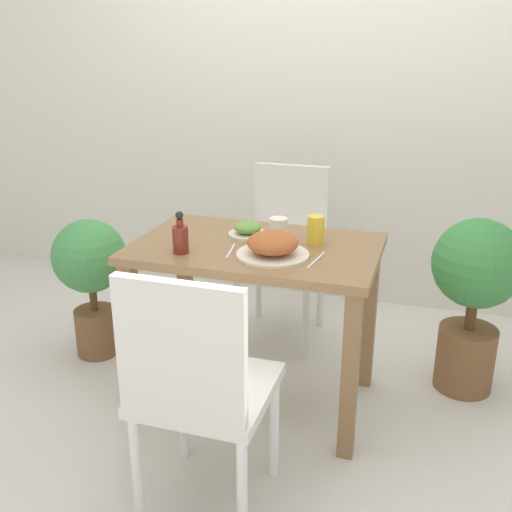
# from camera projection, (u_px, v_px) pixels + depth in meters

# --- Properties ---
(ground_plane) EXTENTS (16.00, 16.00, 0.00)m
(ground_plane) POSITION_uv_depth(u_px,v_px,m) (256.00, 397.00, 2.70)
(ground_plane) COLOR beige
(wall_back) EXTENTS (8.00, 0.05, 2.60)m
(wall_back) POSITION_uv_depth(u_px,v_px,m) (323.00, 80.00, 3.36)
(wall_back) COLOR beige
(wall_back) RESTS_ON ground_plane
(dining_table) EXTENTS (1.00, 0.63, 0.73)m
(dining_table) POSITION_uv_depth(u_px,v_px,m) (256.00, 274.00, 2.49)
(dining_table) COLOR olive
(dining_table) RESTS_ON ground_plane
(chair_near) EXTENTS (0.42, 0.42, 0.90)m
(chair_near) POSITION_uv_depth(u_px,v_px,m) (197.00, 384.00, 1.87)
(chair_near) COLOR silver
(chair_near) RESTS_ON ground_plane
(chair_far) EXTENTS (0.42, 0.42, 0.90)m
(chair_far) POSITION_uv_depth(u_px,v_px,m) (285.00, 242.00, 3.15)
(chair_far) COLOR silver
(chair_far) RESTS_ON ground_plane
(food_plate) EXTENTS (0.28, 0.28, 0.10)m
(food_plate) POSITION_uv_depth(u_px,v_px,m) (273.00, 245.00, 2.30)
(food_plate) COLOR beige
(food_plate) RESTS_ON dining_table
(side_plate) EXTENTS (0.17, 0.17, 0.06)m
(side_plate) POSITION_uv_depth(u_px,v_px,m) (248.00, 230.00, 2.55)
(side_plate) COLOR beige
(side_plate) RESTS_ON dining_table
(drink_cup) EXTENTS (0.08, 0.08, 0.09)m
(drink_cup) POSITION_uv_depth(u_px,v_px,m) (278.00, 229.00, 2.50)
(drink_cup) COLOR silver
(drink_cup) RESTS_ON dining_table
(juice_glass) EXTENTS (0.07, 0.07, 0.12)m
(juice_glass) POSITION_uv_depth(u_px,v_px,m) (316.00, 230.00, 2.43)
(juice_glass) COLOR gold
(juice_glass) RESTS_ON dining_table
(sauce_bottle) EXTENTS (0.06, 0.06, 0.17)m
(sauce_bottle) POSITION_uv_depth(u_px,v_px,m) (180.00, 237.00, 2.33)
(sauce_bottle) COLOR maroon
(sauce_bottle) RESTS_ON dining_table
(fork_utensil) EXTENTS (0.03, 0.17, 0.00)m
(fork_utensil) POSITION_uv_depth(u_px,v_px,m) (231.00, 251.00, 2.37)
(fork_utensil) COLOR silver
(fork_utensil) RESTS_ON dining_table
(spoon_utensil) EXTENTS (0.03, 0.18, 0.00)m
(spoon_utensil) POSITION_uv_depth(u_px,v_px,m) (316.00, 260.00, 2.27)
(spoon_utensil) COLOR silver
(spoon_utensil) RESTS_ON dining_table
(potted_plant_left) EXTENTS (0.36, 0.36, 0.71)m
(potted_plant_left) POSITION_uv_depth(u_px,v_px,m) (91.00, 271.00, 2.93)
(potted_plant_left) COLOR brown
(potted_plant_left) RESTS_ON ground_plane
(potted_plant_right) EXTENTS (0.39, 0.39, 0.81)m
(potted_plant_right) POSITION_uv_depth(u_px,v_px,m) (475.00, 288.00, 2.61)
(potted_plant_right) COLOR brown
(potted_plant_right) RESTS_ON ground_plane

